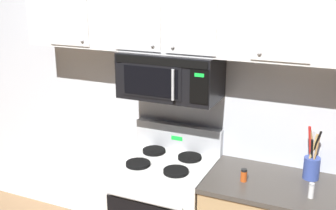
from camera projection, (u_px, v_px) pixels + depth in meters
name	position (u px, v px, depth m)	size (l,w,h in m)	color
back_wall	(183.00, 96.00, 3.47)	(5.20, 0.10, 2.70)	silver
stove_range	(165.00, 210.00, 3.41)	(0.76, 0.69, 1.12)	white
over_range_microwave	(171.00, 75.00, 3.19)	(0.76, 0.43, 0.35)	black
upper_cabinets	(173.00, 15.00, 3.09)	(2.50, 0.36, 0.55)	silver
utensil_crock_blue	(312.00, 164.00, 2.98)	(0.11, 0.12, 0.39)	#384C9E
salt_shaker	(311.00, 191.00, 2.73)	(0.04, 0.04, 0.11)	white
spice_jar	(244.00, 175.00, 2.96)	(0.05, 0.05, 0.09)	#C64C19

